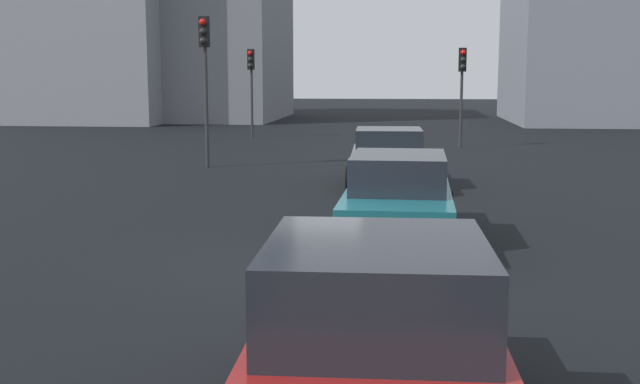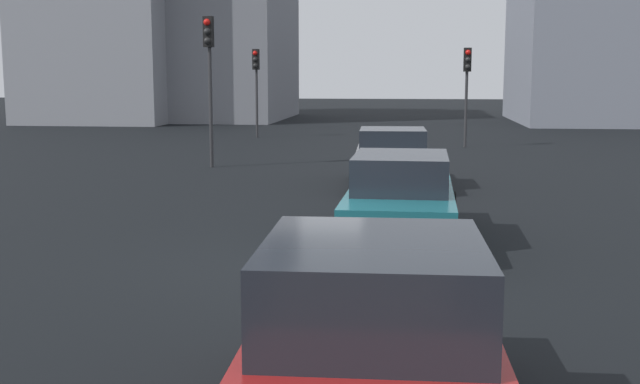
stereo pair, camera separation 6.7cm
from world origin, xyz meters
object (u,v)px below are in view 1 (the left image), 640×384
at_px(car_grey_left_lead, 389,158).
at_px(car_red_left_third, 376,349).
at_px(traffic_light_near_right, 251,74).
at_px(traffic_light_far_left, 462,76).
at_px(car_teal_left_second, 398,198).
at_px(traffic_light_near_left, 205,60).

xyz_separation_m(car_grey_left_lead, car_red_left_third, (-14.17, -0.21, 0.06)).
relative_size(traffic_light_near_right, traffic_light_far_left, 1.03).
height_order(car_teal_left_second, car_red_left_third, car_red_left_third).
distance_m(car_teal_left_second, traffic_light_near_left, 11.88).
distance_m(car_grey_left_lead, traffic_light_near_left, 6.98).
xyz_separation_m(car_teal_left_second, traffic_light_far_left, (17.67, -2.24, 2.01)).
bearing_deg(car_grey_left_lead, car_teal_left_second, -179.33).
relative_size(car_teal_left_second, traffic_light_near_right, 1.22).
bearing_deg(traffic_light_near_left, traffic_light_far_left, 140.19).
relative_size(car_teal_left_second, car_red_left_third, 1.13).
height_order(traffic_light_near_left, traffic_light_near_right, traffic_light_near_left).
height_order(car_teal_left_second, traffic_light_near_left, traffic_light_near_left).
bearing_deg(car_grey_left_lead, traffic_light_far_left, -14.97).
distance_m(traffic_light_near_left, traffic_light_far_left, 11.14).
xyz_separation_m(car_grey_left_lead, car_teal_left_second, (-6.63, -0.31, 0.01)).
relative_size(traffic_light_near_left, traffic_light_far_left, 1.18).
relative_size(car_grey_left_lead, traffic_light_near_left, 0.93).
height_order(traffic_light_near_right, traffic_light_far_left, traffic_light_near_right).
bearing_deg(traffic_light_near_left, car_grey_left_lead, 65.41).
xyz_separation_m(car_teal_left_second, traffic_light_near_left, (10.03, 5.86, 2.49)).
height_order(car_grey_left_lead, car_red_left_third, car_red_left_third).
bearing_deg(traffic_light_near_right, car_teal_left_second, 24.35).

